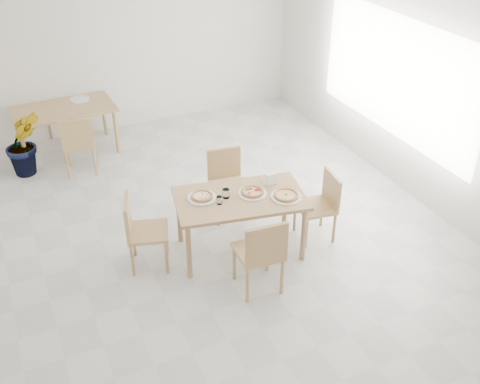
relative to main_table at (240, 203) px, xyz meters
name	(u,v)px	position (x,y,z in m)	size (l,w,h in m)	color
room	(395,76)	(2.64, 0.79, 0.84)	(7.28, 7.00, 7.00)	silver
main_table	(240,203)	(0.00, 0.00, 0.00)	(1.59, 1.09, 0.75)	#AB7B58
chair_south	(261,251)	(-0.10, -0.75, -0.12)	(0.49, 0.49, 0.93)	tan
chair_north	(226,178)	(0.19, 0.82, -0.15)	(0.49, 0.49, 0.88)	tan
chair_west	(140,228)	(-1.13, 0.22, -0.15)	(0.55, 0.55, 0.89)	tan
chair_east	(322,202)	(1.02, -0.14, -0.17)	(0.48, 0.48, 0.86)	tan
plate_margherita	(286,197)	(0.47, -0.23, 0.09)	(0.35, 0.35, 0.02)	white
plate_mushroom	(202,198)	(-0.40, 0.15, 0.09)	(0.33, 0.33, 0.02)	white
plate_pepperoni	(252,193)	(0.15, 0.00, 0.09)	(0.33, 0.33, 0.02)	white
pizza_margherita	(286,195)	(0.47, -0.23, 0.12)	(0.35, 0.35, 0.03)	tan
pizza_mushroom	(202,196)	(-0.40, 0.15, 0.12)	(0.30, 0.30, 0.03)	tan
pizza_pepperoni	(252,192)	(0.15, 0.00, 0.12)	(0.35, 0.35, 0.03)	tan
tumbler_a	(226,194)	(-0.15, 0.06, 0.14)	(0.08, 0.08, 0.11)	white
tumbler_b	(219,200)	(-0.26, -0.03, 0.13)	(0.07, 0.07, 0.09)	white
napkin_holder	(271,180)	(0.44, 0.09, 0.16)	(0.14, 0.08, 0.15)	silver
fork_a	(262,181)	(0.39, 0.20, 0.09)	(0.02, 0.19, 0.01)	silver
fork_b	(275,178)	(0.55, 0.21, 0.09)	(0.02, 0.19, 0.01)	silver
second_table	(63,113)	(-1.39, 3.39, 0.00)	(1.53, 0.91, 0.75)	tan
chair_back_s	(78,141)	(-1.34, 2.63, -0.14)	(0.52, 0.52, 0.90)	tan
chair_back_n	(59,106)	(-1.36, 4.18, -0.19)	(0.48, 0.48, 0.82)	tan
plate_empty	(79,99)	(-1.10, 3.60, 0.09)	(0.30, 0.30, 0.02)	white
potted_plant	(24,143)	(-2.05, 2.97, -0.17)	(0.54, 0.43, 0.98)	#255F1C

